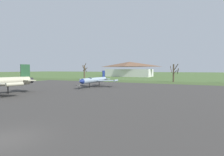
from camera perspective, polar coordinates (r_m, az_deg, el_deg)
ground_plane at (r=13.39m, az=-30.76°, el=-16.77°), size 600.00×600.00×0.00m
asphalt_apron at (r=27.45m, az=2.65°, el=-6.40°), size 88.57×60.12×0.05m
grass_verge_strip at (r=62.07m, az=15.80°, el=-1.38°), size 148.57×12.00×0.06m
jet_fighter_rear_center at (r=44.12m, az=-5.69°, el=-0.64°), size 10.44×12.51×4.10m
info_placard_rear_center at (r=38.74m, az=-10.54°, el=-2.78°), size 0.66×0.38×1.07m
bare_tree_far_left at (r=82.86m, az=-8.82°, el=2.17°), size 2.33×2.55×7.41m
bare_tree_left_of_center at (r=65.45m, az=19.28°, el=1.77°), size 3.08×3.01×6.40m
visitor_building at (r=112.03m, az=5.62°, el=2.83°), size 28.81×14.97×9.19m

